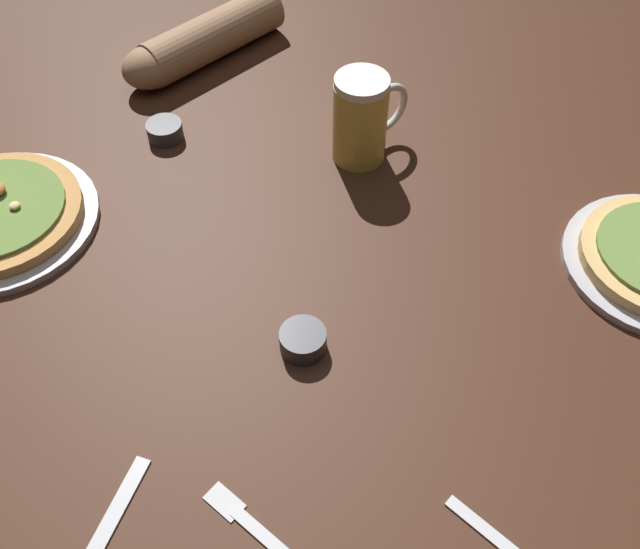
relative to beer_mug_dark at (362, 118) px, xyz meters
The scene contains 5 objects.
ground_plane 0.29m from the beer_mug_dark, 136.32° to the right, with size 2.40×2.40×0.03m, color #3D2114.
beer_mug_dark is the anchor object (origin of this frame).
ramekin_sauce 0.39m from the beer_mug_dark, 135.81° to the right, with size 0.06×0.06×0.03m, color #333338.
ramekin_butter 0.33m from the beer_mug_dark, 139.84° to the left, with size 0.06×0.06×0.03m, color #333338.
diner_arm 0.39m from the beer_mug_dark, 105.17° to the left, with size 0.34×0.14×0.08m.
Camera 1 is at (-0.33, -0.52, 0.76)m, focal length 39.88 mm.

